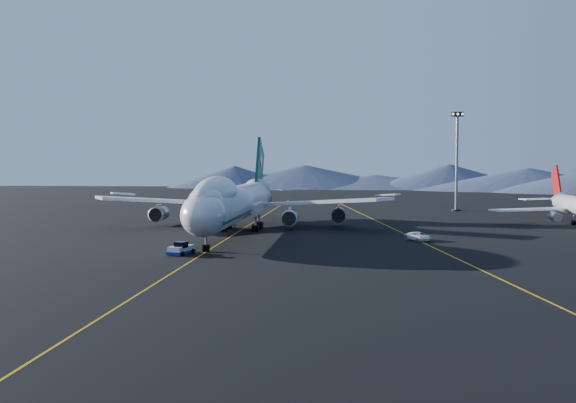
# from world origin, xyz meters

# --- Properties ---
(ground) EXTENTS (500.00, 500.00, 0.00)m
(ground) POSITION_xyz_m (0.00, 0.00, 0.00)
(ground) COLOR black
(ground) RESTS_ON ground
(taxiway_line_main) EXTENTS (0.25, 220.00, 0.01)m
(taxiway_line_main) POSITION_xyz_m (0.00, 0.00, 0.01)
(taxiway_line_main) COLOR #DA9E0C
(taxiway_line_main) RESTS_ON ground
(taxiway_line_side) EXTENTS (28.08, 198.09, 0.01)m
(taxiway_line_side) POSITION_xyz_m (30.00, 10.00, 0.01)
(taxiway_line_side) COLOR #DA9E0C
(taxiway_line_side) RESTS_ON ground
(boeing_747) EXTENTS (59.62, 72.43, 19.37)m
(boeing_747) POSITION_xyz_m (0.00, 0.03, 5.81)
(boeing_747) COLOR silver
(boeing_747) RESTS_ON ground
(pushback_tug) EXTENTS (3.43, 4.81, 1.90)m
(pushback_tug) POSITION_xyz_m (-3.00, -29.50, 0.60)
(pushback_tug) COLOR silver
(pushback_tug) RESTS_ON ground
(service_van) EXTENTS (4.75, 5.73, 1.45)m
(service_van) POSITION_xyz_m (32.70, -9.66, 0.73)
(service_van) COLOR white
(service_van) RESTS_ON ground
(floodlight_mast) EXTENTS (3.37, 2.53, 27.31)m
(floodlight_mast) POSITION_xyz_m (50.96, 62.16, 13.84)
(floodlight_mast) COLOR black
(floodlight_mast) RESTS_ON ground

